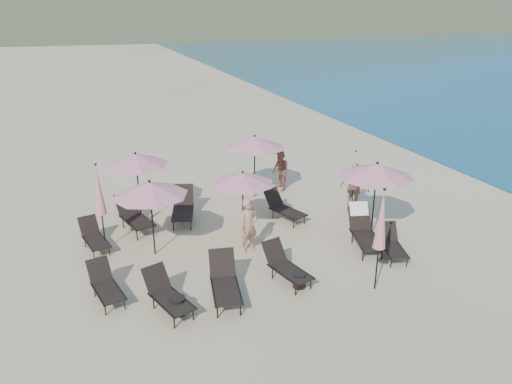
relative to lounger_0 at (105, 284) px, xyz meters
name	(u,v)px	position (x,y,z in m)	size (l,w,h in m)	color
ground	(310,268)	(5.55, -0.59, -0.41)	(800.00, 800.00, 0.00)	#D6BA8C
lounger_0	(105,284)	(0.00, 0.00, 0.00)	(0.84, 1.60, 0.87)	black
lounger_1	(167,294)	(1.35, -1.06, 0.03)	(1.07, 1.75, 0.94)	black
lounger_2	(225,281)	(2.83, -1.09, 0.07)	(1.03, 1.89, 1.03)	black
lounger_3	(286,265)	(4.64, -0.86, 0.03)	(0.97, 1.72, 0.94)	black
lounger_4	(392,244)	(8.14, -0.81, -0.01)	(0.99, 1.58, 0.85)	black
lounger_5	(364,229)	(7.72, 0.08, 0.15)	(1.17, 1.98, 1.17)	black
lounger_6	(94,236)	(-0.03, 2.95, -0.01)	(0.85, 1.57, 0.86)	black
lounger_7	(134,215)	(1.32, 3.90, 0.08)	(1.11, 1.92, 1.04)	black
lounger_8	(183,207)	(3.01, 3.98, 0.08)	(1.19, 1.94, 1.04)	black
lounger_9	(283,207)	(6.25, 2.78, 0.03)	(1.11, 1.74, 0.94)	black
umbrella_open_0	(150,189)	(1.61, 1.91, 1.69)	(2.20, 2.20, 2.37)	black
umbrella_open_1	(243,178)	(4.56, 2.24, 1.50)	(2.01, 2.01, 2.16)	black
umbrella_open_2	(377,171)	(8.34, 0.54, 1.82)	(2.34, 2.34, 2.52)	black
umbrella_open_3	(136,160)	(1.68, 4.85, 1.68)	(2.19, 2.19, 2.36)	black
umbrella_open_4	(255,142)	(6.09, 5.10, 1.77)	(2.28, 2.28, 2.46)	black
umbrella_closed_0	(381,220)	(6.66, -2.16, 1.59)	(0.34, 0.34, 2.87)	black
umbrella_closed_1	(354,171)	(8.57, 2.12, 1.27)	(0.28, 0.28, 2.42)	black
umbrella_closed_2	(99,190)	(0.27, 2.78, 1.52)	(0.32, 0.32, 2.77)	black
side_table_0	(178,305)	(1.55, -1.32, -0.18)	(0.40, 0.40, 0.45)	black
side_table_1	(299,280)	(4.83, -1.35, -0.20)	(0.35, 0.35, 0.41)	black
beachgoer_a	(249,226)	(4.29, 1.01, 0.45)	(0.62, 0.41, 1.71)	#AF7A5F
beachgoer_b	(280,171)	(7.28, 5.37, 0.40)	(0.78, 0.61, 1.61)	#A16153
beachgoer_c	(354,188)	(8.85, 2.45, 0.49)	(1.06, 0.44, 1.80)	tan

